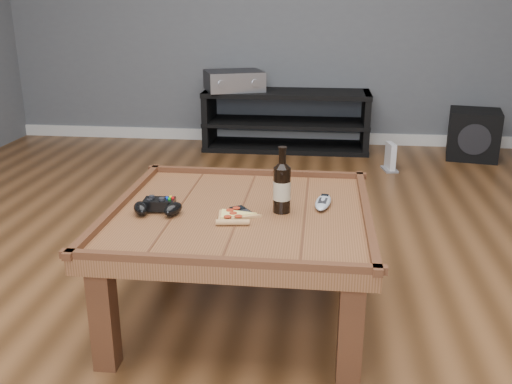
# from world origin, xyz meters

# --- Properties ---
(ground) EXTENTS (6.00, 6.00, 0.00)m
(ground) POSITION_xyz_m (0.00, 0.00, 0.00)
(ground) COLOR #422712
(ground) RESTS_ON ground
(baseboard) EXTENTS (5.00, 0.02, 0.10)m
(baseboard) POSITION_xyz_m (0.00, 2.99, 0.05)
(baseboard) COLOR silver
(baseboard) RESTS_ON ground
(coffee_table) EXTENTS (1.03, 1.03, 0.48)m
(coffee_table) POSITION_xyz_m (0.00, 0.00, 0.39)
(coffee_table) COLOR #553218
(coffee_table) RESTS_ON ground
(media_console) EXTENTS (1.40, 0.45, 0.50)m
(media_console) POSITION_xyz_m (0.00, 2.75, 0.25)
(media_console) COLOR black
(media_console) RESTS_ON ground
(beer_bottle) EXTENTS (0.07, 0.07, 0.26)m
(beer_bottle) POSITION_xyz_m (0.16, 0.01, 0.55)
(beer_bottle) COLOR black
(beer_bottle) RESTS_ON coffee_table
(game_controller) EXTENTS (0.21, 0.14, 0.06)m
(game_controller) POSITION_xyz_m (-0.31, -0.06, 0.48)
(game_controller) COLOR black
(game_controller) RESTS_ON coffee_table
(pizza_slice) EXTENTS (0.16, 0.24, 0.02)m
(pizza_slice) POSITION_xyz_m (-0.02, -0.08, 0.46)
(pizza_slice) COLOR tan
(pizza_slice) RESTS_ON coffee_table
(smartphone) EXTENTS (0.10, 0.11, 0.01)m
(smartphone) POSITION_xyz_m (0.00, -0.02, 0.46)
(smartphone) COLOR black
(smartphone) RESTS_ON coffee_table
(remote_control) EXTENTS (0.08, 0.20, 0.03)m
(remote_control) POSITION_xyz_m (0.32, 0.10, 0.46)
(remote_control) COLOR #A1A7AF
(remote_control) RESTS_ON coffee_table
(av_receiver) EXTENTS (0.57, 0.52, 0.16)m
(av_receiver) POSITION_xyz_m (-0.45, 2.74, 0.58)
(av_receiver) COLOR black
(av_receiver) RESTS_ON media_console
(subwoofer) EXTENTS (0.46, 0.46, 0.39)m
(subwoofer) POSITION_xyz_m (1.53, 2.63, 0.19)
(subwoofer) COLOR black
(subwoofer) RESTS_ON ground
(game_console) EXTENTS (0.12, 0.18, 0.21)m
(game_console) POSITION_xyz_m (0.83, 2.18, 0.10)
(game_console) COLOR gray
(game_console) RESTS_ON ground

